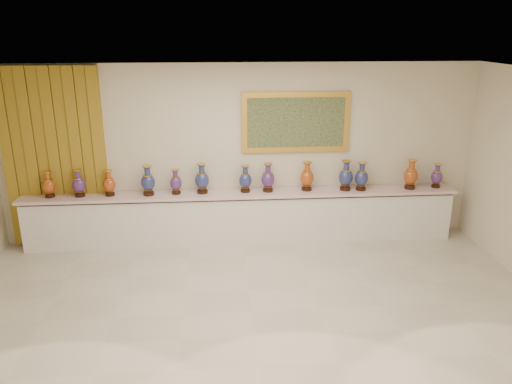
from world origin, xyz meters
TOP-DOWN VIEW (x-y plane):
  - ground at (0.00, 0.00)m, footprint 8.00×8.00m
  - room at (-2.40, 2.44)m, footprint 8.00×8.00m
  - counter at (0.00, 2.27)m, footprint 7.28×0.48m
  - vase_0 at (-3.13, 2.25)m, footprint 0.24×0.24m
  - vase_1 at (-2.65, 2.25)m, footprint 0.26×0.26m
  - vase_2 at (-2.17, 2.26)m, footprint 0.25×0.25m
  - vase_3 at (-1.54, 2.23)m, footprint 0.31×0.31m
  - vase_4 at (-1.09, 2.27)m, footprint 0.21×0.21m
  - vase_5 at (-0.66, 2.27)m, footprint 0.31×0.31m
  - vase_6 at (0.06, 2.27)m, footprint 0.28×0.28m
  - vase_7 at (0.44, 2.27)m, footprint 0.23×0.23m
  - vase_8 at (1.10, 2.28)m, footprint 0.24×0.24m
  - vase_9 at (1.76, 2.24)m, footprint 0.32×0.32m
  - vase_10 at (2.02, 2.22)m, footprint 0.30×0.30m
  - vase_11 at (2.88, 2.23)m, footprint 0.25×0.25m
  - vase_12 at (3.36, 2.26)m, footprint 0.22×0.22m

SIDE VIEW (x-z plane):
  - ground at x=0.00m, z-range 0.00..0.00m
  - counter at x=0.00m, z-range -0.01..0.89m
  - vase_12 at x=3.36m, z-range 0.88..1.30m
  - vase_4 at x=-1.09m, z-range 0.88..1.30m
  - vase_2 at x=-2.17m, z-range 0.88..1.31m
  - vase_0 at x=-3.13m, z-range 0.88..1.31m
  - vase_1 at x=-2.65m, z-range 0.88..1.33m
  - vase_6 at x=0.06m, z-range 0.88..1.33m
  - vase_7 at x=0.44m, z-range 0.87..1.36m
  - vase_10 at x=2.02m, z-range 0.87..1.36m
  - vase_8 at x=1.10m, z-range 0.87..1.37m
  - vase_3 at x=-1.54m, z-range 0.87..1.38m
  - vase_5 at x=-0.66m, z-range 0.87..1.38m
  - vase_11 at x=2.88m, z-range 0.87..1.38m
  - vase_9 at x=1.76m, z-range 0.87..1.39m
  - room at x=-2.40m, z-range -2.42..5.58m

